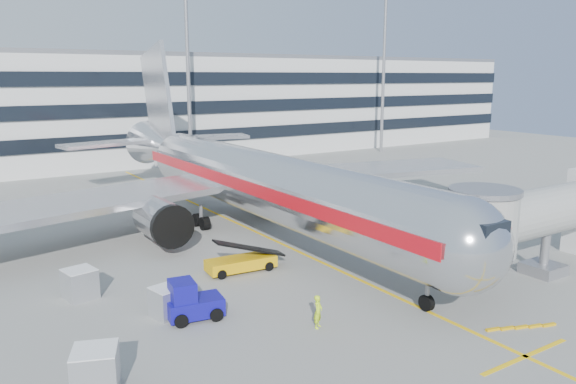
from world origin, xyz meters
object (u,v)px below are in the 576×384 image
cargo_container_left (168,302)px  ramp_worker (318,312)px  main_jet (248,178)px  belt_loader (241,262)px  baggage_tug (191,302)px  cargo_container_front (96,370)px  cargo_container_right (80,284)px

cargo_container_left → ramp_worker: ramp_worker is taller
main_jet → cargo_container_left: main_jet is taller
belt_loader → baggage_tug: size_ratio=1.56×
baggage_tug → cargo_container_front: (-5.92, -4.32, -0.01)m
belt_loader → ramp_worker: size_ratio=2.81×
baggage_tug → cargo_container_right: size_ratio=1.63×
cargo_container_right → cargo_container_left: bearing=-57.0°
main_jet → cargo_container_left: bearing=-132.9°
cargo_container_left → cargo_container_front: 7.35m
cargo_container_left → belt_loader: bearing=31.6°
cargo_container_front → main_jet: bearing=46.9°
ramp_worker → cargo_container_left: bearing=101.8°
belt_loader → baggage_tug: belt_loader is taller
cargo_container_right → ramp_worker: cargo_container_right is taller
main_jet → cargo_container_front: (-16.96, -18.14, -3.31)m
belt_loader → cargo_container_right: 9.82m
baggage_tug → main_jet: bearing=51.4°
baggage_tug → cargo_container_front: size_ratio=1.37×
belt_loader → cargo_container_left: (-6.48, -3.99, 0.16)m
cargo_container_left → cargo_container_right: size_ratio=0.95×
main_jet → ramp_worker: 19.50m
cargo_container_front → ramp_worker: 10.86m
main_jet → cargo_container_right: 17.39m
main_jet → belt_loader: 10.96m
main_jet → baggage_tug: (-11.04, -13.82, -3.30)m
belt_loader → baggage_tug: 7.53m
belt_loader → cargo_container_right: (-9.76, 1.06, 0.22)m
belt_loader → cargo_container_front: size_ratio=2.14×
cargo_container_front → ramp_worker: cargo_container_front is taller
cargo_container_front → ramp_worker: size_ratio=1.31×
cargo_container_front → cargo_container_right: bearing=80.3°
main_jet → cargo_container_front: main_jet is taller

